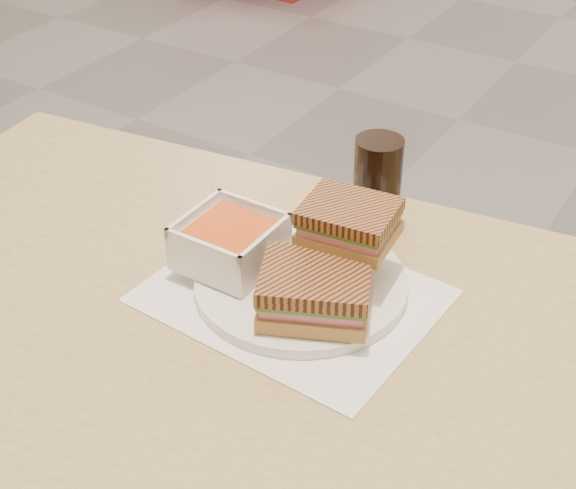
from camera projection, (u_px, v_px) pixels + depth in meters
The scene contains 7 objects.
main_table at pixel (263, 404), 1.02m from camera, with size 1.28×0.84×0.75m.
tray_liner at pixel (292, 296), 1.01m from camera, with size 0.35×0.28×0.00m.
plate at pixel (301, 283), 1.02m from camera, with size 0.26×0.26×0.01m.
soup_bowl at pixel (230, 244), 1.02m from camera, with size 0.11×0.11×0.06m.
panini_lower at pixel (315, 291), 0.94m from camera, with size 0.15×0.14×0.06m.
panini_upper at pixel (349, 222), 0.98m from camera, with size 0.12×0.10×0.05m.
cola_glass at pixel (377, 186), 1.09m from camera, with size 0.06×0.06×0.14m.
Camera 1 is at (0.43, -2.68, 1.38)m, focal length 52.14 mm.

